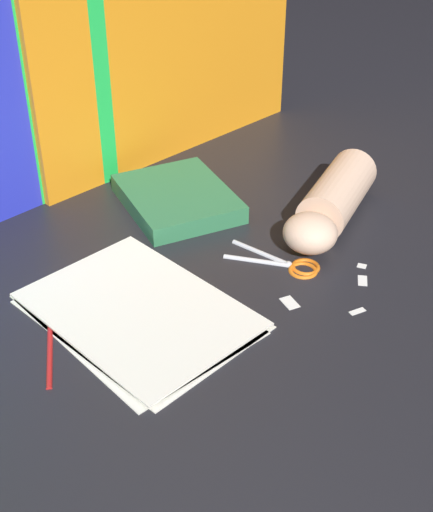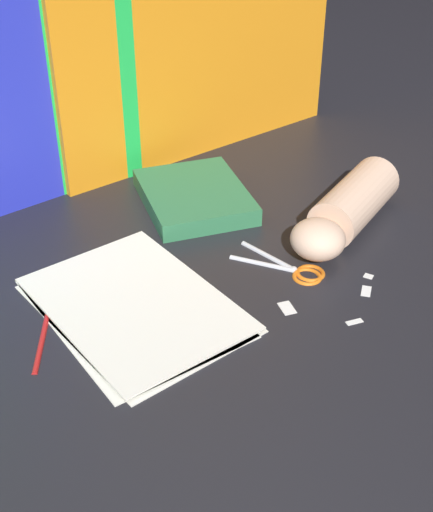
{
  "view_description": "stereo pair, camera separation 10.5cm",
  "coord_description": "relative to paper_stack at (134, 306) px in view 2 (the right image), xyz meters",
  "views": [
    {
      "loc": [
        -0.57,
        -0.68,
        0.64
      ],
      "look_at": [
        -0.0,
        -0.01,
        0.06
      ],
      "focal_mm": 50.0,
      "sensor_mm": 36.0,
      "label": 1
    },
    {
      "loc": [
        -0.49,
        -0.74,
        0.64
      ],
      "look_at": [
        -0.0,
        -0.01,
        0.06
      ],
      "focal_mm": 50.0,
      "sensor_mm": 36.0,
      "label": 2
    }
  ],
  "objects": [
    {
      "name": "ground_plane",
      "position": [
        0.13,
        -0.01,
        -0.0
      ],
      "size": [
        6.0,
        6.0,
        0.0
      ],
      "primitive_type": "plane",
      "color": "black"
    },
    {
      "name": "backdrop_panel_center",
      "position": [
        0.14,
        0.39,
        0.27
      ],
      "size": [
        0.62,
        0.08,
        0.55
      ],
      "color": "#2833D1",
      "rests_on": "ground_plane"
    },
    {
      "name": "backdrop_panel_right",
      "position": [
        0.37,
        0.39,
        0.29
      ],
      "size": [
        0.63,
        0.06,
        0.58
      ],
      "color": "orange",
      "rests_on": "ground_plane"
    },
    {
      "name": "paper_stack",
      "position": [
        0.0,
        0.0,
        0.0
      ],
      "size": [
        0.26,
        0.34,
        0.01
      ],
      "color": "white",
      "rests_on": "ground_plane"
    },
    {
      "name": "book_closed",
      "position": [
        0.24,
        0.21,
        0.01
      ],
      "size": [
        0.23,
        0.26,
        0.03
      ],
      "color": "#2D7247",
      "rests_on": "ground_plane"
    },
    {
      "name": "scissors",
      "position": [
        0.25,
        -0.05,
        0.0
      ],
      "size": [
        0.12,
        0.16,
        0.01
      ],
      "color": "silver",
      "rests_on": "ground_plane"
    },
    {
      "name": "hand_forearm",
      "position": [
        0.4,
        -0.01,
        0.04
      ],
      "size": [
        0.3,
        0.2,
        0.08
      ],
      "color": "beige",
      "rests_on": "ground_plane"
    },
    {
      "name": "paper_scrap_near",
      "position": [
        0.34,
        -0.13,
        -0.0
      ],
      "size": [
        0.02,
        0.02,
        0.0
      ],
      "color": "white",
      "rests_on": "ground_plane"
    },
    {
      "name": "paper_scrap_mid",
      "position": [
        0.25,
        -0.2,
        -0.0
      ],
      "size": [
        0.03,
        0.01,
        0.0
      ],
      "color": "white",
      "rests_on": "ground_plane"
    },
    {
      "name": "paper_scrap_far",
      "position": [
        0.19,
        -0.12,
        -0.0
      ],
      "size": [
        0.03,
        0.03,
        0.0
      ],
      "color": "white",
      "rests_on": "ground_plane"
    },
    {
      "name": "paper_scrap_side",
      "position": [
        0.31,
        -0.16,
        -0.0
      ],
      "size": [
        0.03,
        0.03,
        0.0
      ],
      "color": "white",
      "rests_on": "ground_plane"
    },
    {
      "name": "pen",
      "position": [
        -0.14,
        0.01,
        -0.0
      ],
      "size": [
        0.08,
        0.13,
        0.01
      ],
      "color": "red",
      "rests_on": "ground_plane"
    }
  ]
}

